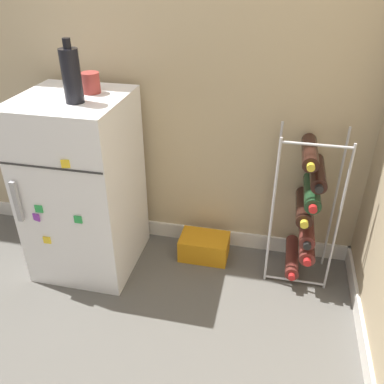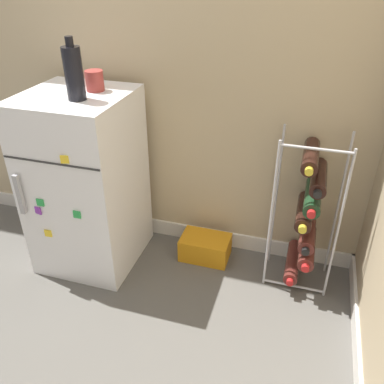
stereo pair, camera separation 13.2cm
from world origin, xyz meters
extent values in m
plane|color=#56544F|center=(0.00, 0.00, 0.00)|extent=(14.00, 14.00, 0.00)
cube|color=tan|center=(0.00, 0.59, 1.25)|extent=(6.85, 0.06, 2.50)
cube|color=silver|center=(0.00, 0.55, 0.04)|extent=(6.85, 0.01, 0.09)
cube|color=white|center=(-0.44, 0.27, 0.46)|extent=(0.48, 0.49, 0.91)
cube|color=#2D2D2D|center=(-0.44, 0.02, 0.68)|extent=(0.47, 0.00, 0.01)
cube|color=#9E9EA3|center=(-0.63, 0.01, 0.50)|extent=(0.02, 0.02, 0.20)
cube|color=green|center=(-0.35, 0.02, 0.44)|extent=(0.04, 0.01, 0.04)
cube|color=purple|center=(-0.56, 0.02, 0.42)|extent=(0.04, 0.01, 0.04)
cube|color=yellow|center=(-0.53, 0.02, 0.29)|extent=(0.04, 0.01, 0.04)
cube|color=yellow|center=(-0.37, 0.02, 0.71)|extent=(0.04, 0.02, 0.04)
cube|color=green|center=(-0.54, 0.02, 0.47)|extent=(0.04, 0.01, 0.04)
cylinder|color=#B2B2B7|center=(0.49, 0.30, 0.39)|extent=(0.01, 0.01, 0.79)
cylinder|color=#B2B2B7|center=(0.78, 0.30, 0.39)|extent=(0.01, 0.01, 0.79)
cylinder|color=#B2B2B7|center=(0.49, 0.49, 0.39)|extent=(0.01, 0.01, 0.79)
cylinder|color=#B2B2B7|center=(0.78, 0.49, 0.39)|extent=(0.01, 0.01, 0.79)
cylinder|color=#B2B2B7|center=(0.64, 0.30, 0.02)|extent=(0.30, 0.01, 0.01)
cylinder|color=#B2B2B7|center=(0.64, 0.30, 0.77)|extent=(0.30, 0.01, 0.01)
cylinder|color=#56231E|center=(0.62, 0.40, 0.10)|extent=(0.07, 0.29, 0.07)
cylinder|color=red|center=(0.62, 0.24, 0.10)|extent=(0.03, 0.02, 0.03)
cylinder|color=#56231E|center=(0.67, 0.40, 0.21)|extent=(0.08, 0.31, 0.08)
cylinder|color=red|center=(0.67, 0.23, 0.21)|extent=(0.04, 0.02, 0.04)
cylinder|color=#56231E|center=(0.66, 0.40, 0.29)|extent=(0.07, 0.27, 0.07)
cylinder|color=black|center=(0.66, 0.25, 0.29)|extent=(0.04, 0.02, 0.04)
cylinder|color=black|center=(0.63, 0.40, 0.40)|extent=(0.08, 0.27, 0.08)
cylinder|color=gold|center=(0.63, 0.25, 0.40)|extent=(0.04, 0.02, 0.04)
cylinder|color=#19381E|center=(0.66, 0.40, 0.49)|extent=(0.08, 0.28, 0.08)
cylinder|color=red|center=(0.66, 0.25, 0.49)|extent=(0.04, 0.02, 0.04)
cylinder|color=black|center=(0.67, 0.40, 0.59)|extent=(0.07, 0.27, 0.07)
cylinder|color=black|center=(0.67, 0.25, 0.59)|extent=(0.03, 0.02, 0.03)
cylinder|color=black|center=(0.62, 0.40, 0.69)|extent=(0.07, 0.28, 0.07)
cylinder|color=gold|center=(0.62, 0.25, 0.69)|extent=(0.03, 0.02, 0.03)
cube|color=orange|center=(0.15, 0.42, 0.06)|extent=(0.26, 0.17, 0.13)
cylinder|color=maroon|center=(-0.37, 0.35, 0.96)|extent=(0.08, 0.08, 0.09)
cylinder|color=black|center=(-0.38, 0.21, 1.02)|extent=(0.08, 0.08, 0.22)
cylinder|color=black|center=(-0.38, 0.21, 1.15)|extent=(0.03, 0.03, 0.04)
camera|label=1|loc=(0.46, -1.32, 1.46)|focal=38.00mm
camera|label=2|loc=(0.59, -1.29, 1.46)|focal=38.00mm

